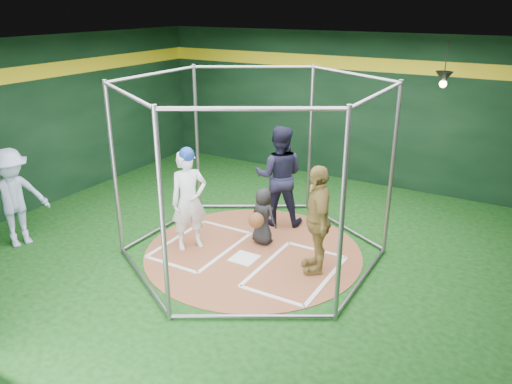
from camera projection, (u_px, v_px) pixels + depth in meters
The scene contains 12 objects.
room_shell at pixel (253, 157), 8.16m from camera, with size 10.10×9.10×3.53m.
clay_disc at pixel (253, 252), 8.78m from camera, with size 3.80×3.80×0.01m, color #945436.
home_plate at pixel (244, 258), 8.54m from camera, with size 0.43×0.43×0.01m, color white.
batter_box_left at pixel (201, 244), 9.02m from camera, with size 1.17×1.77×0.01m.
batter_box_right at pixel (296, 271), 8.13m from camera, with size 1.17×1.77×0.01m.
batting_cage at pixel (253, 171), 8.25m from camera, with size 4.05×4.67×3.00m.
pendant_lamp_near at pixel (444, 78), 9.69m from camera, with size 0.34×0.34×0.90m.
batter_figure at pixel (189, 199), 8.63m from camera, with size 0.72×0.78×1.85m.
visitor_leopard at pixel (317, 219), 7.88m from camera, with size 1.05×0.44×1.79m, color tan.
catcher_figure at pixel (262, 217), 8.90m from camera, with size 0.56×0.60×1.05m.
umpire at pixel (279, 176), 9.58m from camera, with size 0.95×0.74×1.96m, color black.
bystander_blue at pixel (14, 198), 8.76m from camera, with size 1.16×0.67×1.79m, color #9AAACC.
Camera 1 is at (3.95, -6.75, 4.14)m, focal length 35.00 mm.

